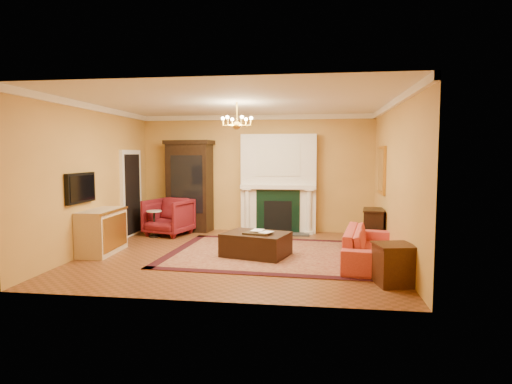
% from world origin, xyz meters
% --- Properties ---
extents(floor, '(6.00, 5.50, 0.02)m').
position_xyz_m(floor, '(0.00, 0.00, -0.01)').
color(floor, brown).
rests_on(floor, ground).
extents(ceiling, '(6.00, 5.50, 0.02)m').
position_xyz_m(ceiling, '(0.00, 0.00, 3.01)').
color(ceiling, silver).
rests_on(ceiling, wall_back).
extents(wall_back, '(6.00, 0.02, 3.00)m').
position_xyz_m(wall_back, '(0.00, 2.76, 1.50)').
color(wall_back, gold).
rests_on(wall_back, floor).
extents(wall_front, '(6.00, 0.02, 3.00)m').
position_xyz_m(wall_front, '(0.00, -2.76, 1.50)').
color(wall_front, gold).
rests_on(wall_front, floor).
extents(wall_left, '(0.02, 5.50, 3.00)m').
position_xyz_m(wall_left, '(-3.01, 0.00, 1.50)').
color(wall_left, gold).
rests_on(wall_left, floor).
extents(wall_right, '(0.02, 5.50, 3.00)m').
position_xyz_m(wall_right, '(3.01, 0.00, 1.50)').
color(wall_right, gold).
rests_on(wall_right, floor).
extents(fireplace, '(1.90, 0.70, 2.50)m').
position_xyz_m(fireplace, '(0.60, 2.57, 1.19)').
color(fireplace, silver).
rests_on(fireplace, wall_back).
extents(crown_molding, '(6.00, 5.50, 0.12)m').
position_xyz_m(crown_molding, '(0.00, 0.96, 2.94)').
color(crown_molding, white).
rests_on(crown_molding, ceiling).
extents(doorway, '(0.08, 1.05, 2.10)m').
position_xyz_m(doorway, '(-2.95, 1.70, 1.05)').
color(doorway, white).
rests_on(doorway, wall_left).
extents(tv_panel, '(0.09, 0.95, 0.58)m').
position_xyz_m(tv_panel, '(-2.95, -0.60, 1.35)').
color(tv_panel, black).
rests_on(tv_panel, wall_left).
extents(gilt_mirror, '(0.06, 0.76, 1.05)m').
position_xyz_m(gilt_mirror, '(2.97, 1.40, 1.65)').
color(gilt_mirror, gold).
rests_on(gilt_mirror, wall_right).
extents(chandelier, '(0.63, 0.55, 0.53)m').
position_xyz_m(chandelier, '(-0.00, 0.00, 2.61)').
color(chandelier, gold).
rests_on(chandelier, ceiling).
extents(oriental_rug, '(4.37, 3.38, 0.02)m').
position_xyz_m(oriental_rug, '(0.73, 0.12, 0.01)').
color(oriental_rug, '#4D1110').
rests_on(oriental_rug, floor).
extents(china_cabinet, '(1.19, 0.66, 2.25)m').
position_xyz_m(china_cabinet, '(-1.71, 2.49, 1.13)').
color(china_cabinet, black).
rests_on(china_cabinet, floor).
extents(wingback_armchair, '(1.18, 1.13, 0.99)m').
position_xyz_m(wingback_armchair, '(-2.06, 1.83, 0.50)').
color(wingback_armchair, maroon).
rests_on(wingback_armchair, floor).
extents(pedestal_table, '(0.36, 0.36, 0.64)m').
position_xyz_m(pedestal_table, '(-2.32, 1.53, 0.37)').
color(pedestal_table, black).
rests_on(pedestal_table, floor).
extents(commode, '(0.60, 1.21, 0.89)m').
position_xyz_m(commode, '(-2.73, -0.24, 0.44)').
color(commode, beige).
rests_on(commode, floor).
extents(coral_sofa, '(0.96, 2.26, 0.86)m').
position_xyz_m(coral_sofa, '(2.52, -0.37, 0.43)').
color(coral_sofa, '#D14742').
rests_on(coral_sofa, floor).
extents(end_table, '(0.62, 0.62, 0.60)m').
position_xyz_m(end_table, '(2.72, -1.63, 0.30)').
color(end_table, '#3A1F0F').
rests_on(end_table, floor).
extents(console_table, '(0.49, 0.75, 0.79)m').
position_xyz_m(console_table, '(2.78, 1.15, 0.39)').
color(console_table, black).
rests_on(console_table, floor).
extents(leather_ottoman, '(1.40, 1.18, 0.45)m').
position_xyz_m(leather_ottoman, '(0.39, -0.09, 0.24)').
color(leather_ottoman, black).
rests_on(leather_ottoman, oriental_rug).
extents(ottoman_tray, '(0.58, 0.50, 0.03)m').
position_xyz_m(ottoman_tray, '(0.44, -0.19, 0.48)').
color(ottoman_tray, black).
rests_on(ottoman_tray, leather_ottoman).
extents(book_a, '(0.23, 0.07, 0.30)m').
position_xyz_m(book_a, '(0.31, -0.10, 0.65)').
color(book_a, gray).
rests_on(book_a, ottoman_tray).
extents(book_b, '(0.19, 0.11, 0.27)m').
position_xyz_m(book_b, '(0.52, -0.22, 0.63)').
color(book_b, gray).
rests_on(book_b, ottoman_tray).
extents(topiary_left, '(0.16, 0.16, 0.42)m').
position_xyz_m(topiary_left, '(0.07, 2.53, 1.46)').
color(topiary_left, gray).
rests_on(topiary_left, fireplace).
extents(topiary_right, '(0.15, 0.15, 0.42)m').
position_xyz_m(topiary_right, '(1.30, 2.53, 1.46)').
color(topiary_right, gray).
rests_on(topiary_right, fireplace).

